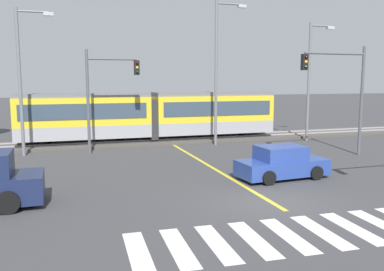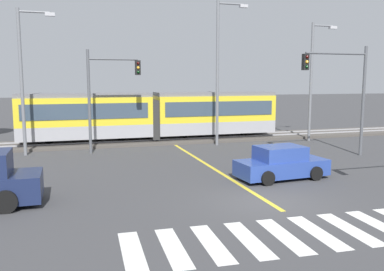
{
  "view_description": "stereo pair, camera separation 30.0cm",
  "coord_description": "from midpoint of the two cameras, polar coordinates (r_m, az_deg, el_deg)",
  "views": [
    {
      "loc": [
        -7.21,
        -13.04,
        4.51
      ],
      "look_at": [
        -0.83,
        7.17,
        1.6
      ],
      "focal_mm": 38.0,
      "sensor_mm": 36.0,
      "label": 1
    },
    {
      "loc": [
        -6.92,
        -13.13,
        4.51
      ],
      "look_at": [
        -0.83,
        7.17,
        1.6
      ],
      "focal_mm": 38.0,
      "sensor_mm": 36.0,
      "label": 2
    }
  ],
  "objects": [
    {
      "name": "crosswalk_stripe_4",
      "position": [
        12.51,
        12.66,
        -13.48
      ],
      "size": [
        0.66,
        2.82,
        0.01
      ],
      "primitive_type": "cube",
      "rotation": [
        0.0,
        0.0,
        -0.04
      ],
      "color": "silver",
      "rests_on": "ground"
    },
    {
      "name": "traffic_light_far_left",
      "position": [
        25.48,
        -12.43,
        6.66
      ],
      "size": [
        3.25,
        0.38,
        6.32
      ],
      "color": "#515459",
      "rests_on": "ground"
    },
    {
      "name": "crosswalk_stripe_5",
      "position": [
        13.04,
        17.04,
        -12.75
      ],
      "size": [
        0.66,
        2.82,
        0.01
      ],
      "primitive_type": "cube",
      "rotation": [
        0.0,
        0.0,
        -0.04
      ],
      "color": "silver",
      "rests_on": "ground"
    },
    {
      "name": "street_lamp_east",
      "position": [
        31.38,
        16.11,
        8.15
      ],
      "size": [
        2.03,
        0.28,
        8.6
      ],
      "color": "slate",
      "rests_on": "ground"
    },
    {
      "name": "crosswalk_stripe_0",
      "position": [
        11.26,
        -8.36,
        -15.86
      ],
      "size": [
        0.66,
        2.82,
        0.01
      ],
      "primitive_type": "cube",
      "rotation": [
        0.0,
        0.0,
        -0.04
      ],
      "color": "silver",
      "rests_on": "ground"
    },
    {
      "name": "crosswalk_stripe_6",
      "position": [
        13.64,
        21.03,
        -12.01
      ],
      "size": [
        0.66,
        2.82,
        0.01
      ],
      "primitive_type": "cube",
      "rotation": [
        0.0,
        0.0,
        -0.04
      ],
      "color": "silver",
      "rests_on": "ground"
    },
    {
      "name": "ground_plane",
      "position": [
        15.54,
        10.51,
        -9.19
      ],
      "size": [
        200.0,
        200.0,
        0.0
      ],
      "primitive_type": "plane",
      "color": "#3D3D3F"
    },
    {
      "name": "lane_centre_line",
      "position": [
        21.23,
        2.34,
        -4.45
      ],
      "size": [
        0.2,
        15.02,
        0.01
      ],
      "primitive_type": "cube",
      "color": "gold",
      "rests_on": "ground"
    },
    {
      "name": "light_rail_tram",
      "position": [
        29.7,
        -6.02,
        3.02
      ],
      "size": [
        18.5,
        2.64,
        3.43
      ],
      "color": "#9E9EA3",
      "rests_on": "track_bed"
    },
    {
      "name": "sedan_crossing",
      "position": [
        19.13,
        12.06,
        -3.84
      ],
      "size": [
        4.32,
        2.16,
        1.52
      ],
      "color": "#284293",
      "rests_on": "ground"
    },
    {
      "name": "crosswalk_stripe_3",
      "position": [
        12.06,
        7.9,
        -14.19
      ],
      "size": [
        0.66,
        2.82,
        0.01
      ],
      "primitive_type": "cube",
      "rotation": [
        0.0,
        0.0,
        -0.04
      ],
      "color": "silver",
      "rests_on": "ground"
    },
    {
      "name": "rail_far",
      "position": [
        30.86,
        -4.12,
        -0.18
      ],
      "size": [
        120.0,
        0.08,
        0.1
      ],
      "primitive_type": "cube",
      "color": "#939399",
      "rests_on": "track_bed"
    },
    {
      "name": "traffic_light_mid_right",
      "position": [
        25.35,
        20.08,
        6.82
      ],
      "size": [
        4.25,
        0.38,
        6.46
      ],
      "color": "#515459",
      "rests_on": "ground"
    },
    {
      "name": "track_bed",
      "position": [
        30.19,
        -3.8,
        -0.62
      ],
      "size": [
        120.0,
        4.0,
        0.18
      ],
      "primitive_type": "cube",
      "color": "#4C4742",
      "rests_on": "ground"
    },
    {
      "name": "street_lamp_west",
      "position": [
        26.02,
        -22.95,
        8.04
      ],
      "size": [
        2.14,
        0.28,
        8.63
      ],
      "color": "slate",
      "rests_on": "ground"
    },
    {
      "name": "crosswalk_stripe_2",
      "position": [
        11.69,
        2.77,
        -14.85
      ],
      "size": [
        0.66,
        2.82,
        0.01
      ],
      "primitive_type": "cube",
      "rotation": [
        0.0,
        0.0,
        -0.04
      ],
      "color": "silver",
      "rests_on": "ground"
    },
    {
      "name": "street_lamp_centre",
      "position": [
        28.15,
        3.44,
        9.8
      ],
      "size": [
        2.23,
        0.28,
        9.78
      ],
      "color": "slate",
      "rests_on": "ground"
    },
    {
      "name": "crosswalk_stripe_7",
      "position": [
        14.29,
        24.66,
        -11.29
      ],
      "size": [
        0.66,
        2.82,
        0.01
      ],
      "primitive_type": "cube",
      "rotation": [
        0.0,
        0.0,
        -0.04
      ],
      "color": "silver",
      "rests_on": "ground"
    },
    {
      "name": "rail_near",
      "position": [
        29.47,
        -3.47,
        -0.55
      ],
      "size": [
        120.0,
        0.08,
        0.1
      ],
      "primitive_type": "cube",
      "color": "#939399",
      "rests_on": "track_bed"
    },
    {
      "name": "crosswalk_stripe_1",
      "position": [
        11.42,
        -2.68,
        -15.41
      ],
      "size": [
        0.66,
        2.82,
        0.01
      ],
      "primitive_type": "cube",
      "rotation": [
        0.0,
        0.0,
        -0.04
      ],
      "color": "silver",
      "rests_on": "ground"
    }
  ]
}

